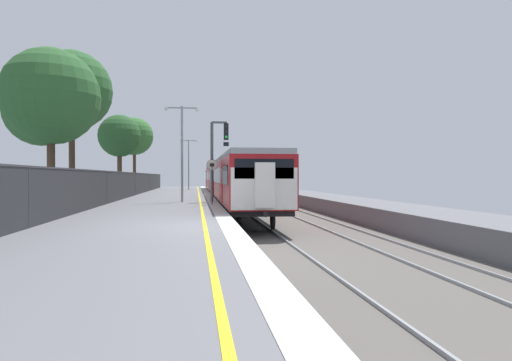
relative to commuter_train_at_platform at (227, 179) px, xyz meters
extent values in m
cube|color=slate|center=(-4.60, -25.17, -1.77)|extent=(6.40, 110.00, 1.00)
cube|color=silver|center=(-1.70, -25.17, -1.26)|extent=(0.60, 110.00, 0.01)
cube|color=yellow|center=(-2.45, -25.17, -1.26)|extent=(0.12, 110.00, 0.01)
cube|color=#56514C|center=(4.10, -25.17, -2.37)|extent=(11.00, 110.00, 0.20)
cube|color=#5C5C60|center=(7.50, -25.17, -1.77)|extent=(3.60, 110.00, 1.00)
cube|color=gray|center=(-0.71, -25.17, -2.23)|extent=(0.07, 110.00, 0.08)
cube|color=gray|center=(0.72, -25.17, -2.23)|extent=(0.07, 110.00, 0.08)
cube|color=gray|center=(3.29, -25.17, -2.23)|extent=(0.07, 110.00, 0.08)
cube|color=gray|center=(4.72, -25.17, -2.23)|extent=(0.07, 110.00, 0.08)
cube|color=maroon|center=(0.00, -10.73, 0.00)|extent=(2.80, 20.98, 2.30)
cube|color=black|center=(0.00, -10.73, -1.27)|extent=(2.64, 20.38, 0.25)
cube|color=gray|center=(0.00, -10.73, 1.27)|extent=(2.68, 20.98, 0.24)
cube|color=black|center=(-1.41, -10.73, 0.30)|extent=(0.02, 19.38, 0.84)
cube|color=red|center=(-1.41, -15.97, -0.10)|extent=(0.03, 1.10, 1.90)
cube|color=red|center=(-1.41, -5.48, -0.10)|extent=(0.03, 1.10, 1.90)
cylinder|color=black|center=(-0.78, -18.62, -1.77)|extent=(0.12, 0.84, 0.84)
cylinder|color=black|center=(0.78, -18.62, -1.77)|extent=(0.12, 0.84, 0.84)
cylinder|color=black|center=(-0.78, -2.84, -1.77)|extent=(0.12, 0.84, 0.84)
cylinder|color=black|center=(0.78, -2.84, -1.77)|extent=(0.12, 0.84, 0.84)
cube|color=maroon|center=(0.00, 10.85, 0.00)|extent=(2.80, 20.98, 2.30)
cube|color=black|center=(0.00, 10.85, -1.27)|extent=(2.64, 20.38, 0.25)
cube|color=gray|center=(0.00, 10.85, 1.27)|extent=(2.68, 20.98, 0.24)
cube|color=black|center=(-1.41, 10.85, 0.30)|extent=(0.02, 19.38, 0.84)
cube|color=red|center=(-1.41, 5.60, -0.10)|extent=(0.03, 1.10, 1.90)
cube|color=red|center=(-1.41, 16.09, -0.10)|extent=(0.03, 1.10, 1.90)
cylinder|color=black|center=(-0.78, 2.96, -1.77)|extent=(0.12, 0.84, 0.84)
cylinder|color=black|center=(0.78, 2.96, -1.77)|extent=(0.12, 0.84, 0.84)
cylinder|color=black|center=(-0.78, 18.74, -1.77)|extent=(0.12, 0.84, 0.84)
cylinder|color=black|center=(0.78, 18.74, -1.77)|extent=(0.12, 0.84, 0.84)
cube|color=silver|center=(0.00, -21.18, -0.25)|extent=(2.70, 0.10, 1.70)
cube|color=black|center=(0.00, -21.19, 0.55)|extent=(2.40, 0.08, 0.80)
cube|color=silver|center=(0.00, -21.32, -0.10)|extent=(0.80, 0.24, 1.80)
cylinder|color=white|center=(-0.95, -21.24, -1.00)|extent=(0.18, 0.06, 0.18)
cylinder|color=white|center=(0.95, -21.24, -1.00)|extent=(0.18, 0.06, 0.18)
cylinder|color=black|center=(0.00, -21.47, -1.25)|extent=(0.20, 0.35, 0.20)
cube|color=black|center=(0.00, 10.85, 1.52)|extent=(0.60, 0.90, 0.20)
cylinder|color=#47474C|center=(-1.75, -11.81, 1.11)|extent=(0.18, 0.18, 4.76)
cube|color=#47474C|center=(-1.30, -11.81, 3.49)|extent=(0.90, 0.12, 0.12)
cube|color=black|center=(-0.90, -11.81, 2.94)|extent=(0.28, 0.20, 1.00)
cylinder|color=black|center=(-0.90, -11.93, 3.26)|extent=(0.16, 0.04, 0.16)
cylinder|color=black|center=(-0.90, -11.93, 2.94)|extent=(0.16, 0.04, 0.16)
cylinder|color=#19D83F|center=(-0.90, -11.93, 2.62)|extent=(0.16, 0.04, 0.16)
cube|color=black|center=(-0.90, -11.81, 2.19)|extent=(0.32, 0.16, 0.24)
cylinder|color=#59595B|center=(-1.85, -14.71, -0.23)|extent=(0.08, 0.08, 2.07)
cylinder|color=black|center=(-1.85, -14.71, 0.86)|extent=(0.59, 0.02, 0.59)
cylinder|color=silver|center=(-1.85, -14.72, 0.86)|extent=(0.56, 0.02, 0.56)
cube|color=black|center=(-1.85, -14.74, 0.86)|extent=(0.24, 0.01, 0.18)
cylinder|color=#93999E|center=(-3.52, -11.73, 1.58)|extent=(0.14, 0.14, 5.70)
cube|color=#93999E|center=(-3.07, -11.73, 4.33)|extent=(0.90, 0.08, 0.08)
cylinder|color=silver|center=(-2.62, -11.73, 4.25)|extent=(0.20, 0.20, 0.18)
cube|color=#93999E|center=(-3.97, -11.73, 4.33)|extent=(0.90, 0.08, 0.08)
cylinder|color=silver|center=(-4.42, -11.73, 4.25)|extent=(0.20, 0.20, 0.18)
cylinder|color=#93999E|center=(-3.52, 14.04, 1.62)|extent=(0.14, 0.14, 5.78)
cube|color=#93999E|center=(-3.07, 14.04, 4.42)|extent=(0.90, 0.08, 0.08)
cylinder|color=silver|center=(-2.62, 14.04, 4.34)|extent=(0.20, 0.20, 0.18)
cube|color=#93999E|center=(-3.97, 14.04, 4.42)|extent=(0.90, 0.08, 0.08)
cylinder|color=silver|center=(-4.42, 14.04, 4.34)|extent=(0.20, 0.20, 0.18)
cube|color=#282B2D|center=(-7.55, -25.17, -0.37)|extent=(0.03, 99.00, 1.80)
cube|color=#38383D|center=(-7.55, -25.17, 0.53)|extent=(0.06, 99.00, 0.06)
cylinder|color=#38383D|center=(-7.55, -25.17, -0.37)|extent=(0.07, 0.07, 1.80)
cylinder|color=#38383D|center=(-7.55, -13.48, -0.37)|extent=(0.07, 0.07, 1.80)
cylinder|color=#38383D|center=(-7.55, -1.79, -0.37)|extent=(0.07, 0.07, 1.80)
cylinder|color=#38383D|center=(-7.55, 9.89, -0.37)|extent=(0.07, 0.07, 1.80)
cylinder|color=#38383D|center=(-7.55, 21.58, -0.37)|extent=(0.07, 0.07, 1.80)
cylinder|color=#473323|center=(-9.87, 5.16, 0.87)|extent=(0.44, 0.44, 4.28)
sphere|color=#234C23|center=(-9.87, 5.16, 4.11)|extent=(3.99, 3.99, 3.99)
sphere|color=#234C23|center=(-10.08, 5.06, 3.61)|extent=(2.51, 2.51, 2.51)
cylinder|color=#473323|center=(-9.99, -11.06, 1.39)|extent=(0.35, 0.35, 5.32)
sphere|color=#285628|center=(-9.99, -11.06, 5.34)|extent=(4.70, 4.70, 4.70)
sphere|color=#285628|center=(-9.48, -10.50, 4.76)|extent=(2.73, 2.73, 2.73)
cylinder|color=#473323|center=(-9.22, 10.73, 1.10)|extent=(0.33, 0.33, 4.74)
sphere|color=#33662D|center=(-9.22, 10.73, 4.57)|extent=(4.01, 4.01, 4.01)
sphere|color=#33662D|center=(-9.38, 10.50, 4.07)|extent=(3.06, 3.06, 3.06)
cylinder|color=#473323|center=(-9.64, -16.11, 0.78)|extent=(0.38, 0.38, 4.10)
sphere|color=#285628|center=(-9.64, -16.11, 4.11)|extent=(4.64, 4.64, 4.64)
sphere|color=#285628|center=(-10.20, -15.73, 3.53)|extent=(3.57, 3.57, 3.57)
camera|label=1|loc=(-2.72, -39.07, 0.24)|focal=31.78mm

